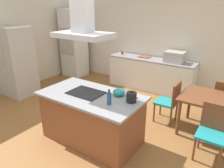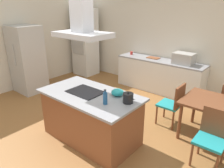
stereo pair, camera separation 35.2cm
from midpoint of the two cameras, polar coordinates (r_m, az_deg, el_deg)
The scene contains 18 objects.
ground at distance 5.09m, azimuth 3.44°, elevation -6.50°, with size 16.00×16.00×0.00m, color #936033.
wall_back at distance 6.18m, azimuth 12.20°, elevation 11.24°, with size 7.20×0.10×2.70m, color beige.
wall_left at distance 6.73m, azimuth -25.40°, elevation 10.50°, with size 0.10×8.80×2.70m, color beige.
kitchen_island at distance 3.81m, azimuth -8.16°, elevation -9.05°, with size 1.79×0.98×0.90m.
cooktop at distance 3.68m, azimuth -9.83°, elevation -2.41°, with size 0.60×0.44×0.01m, color black.
tea_kettle at distance 3.28m, azimuth 2.25°, elevation -3.67°, with size 0.22×0.16×0.18m.
olive_oil_bottle at distance 3.20m, azimuth -3.93°, elevation -3.94°, with size 0.07×0.07×0.24m.
mixing_bowl at distance 3.52m, azimuth -0.89°, elevation -2.28°, with size 0.21×0.21×0.12m, color teal.
back_counter at distance 6.12m, azimuth 8.83°, elevation 2.69°, with size 2.45×0.62×0.90m.
countertop_microwave at distance 5.73m, azimuth 15.00°, elevation 7.10°, with size 0.50×0.38×0.28m, color #B2AFAA.
coffee_mug_red at distance 6.48m, azimuth 1.21°, elevation 8.49°, with size 0.08×0.08×0.09m, color red.
cutting_board at distance 6.14m, azimuth 7.20°, elevation 7.29°, with size 0.34×0.24×0.02m, color brown.
wall_oven_stack at distance 7.33m, azimuth -11.71°, elevation 10.79°, with size 0.70×0.66×2.20m.
refrigerator at distance 6.19m, azimuth -26.07°, elevation 5.41°, with size 0.80×0.73×1.82m.
dining_table at distance 4.17m, azimuth 25.44°, elevation -4.95°, with size 1.40×0.90×0.75m.
chair_at_left_end at distance 4.42m, azimuth 13.47°, elevation -4.21°, with size 0.42×0.42×0.89m.
chair_facing_island at distance 3.66m, azimuth 23.23°, elevation -11.13°, with size 0.42×0.42×0.89m.
range_hood at distance 3.39m, azimuth -11.12°, elevation 16.46°, with size 0.90×0.55×0.78m.
Camera 1 is at (2.12, -2.51, 2.35)m, focal length 33.67 mm.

